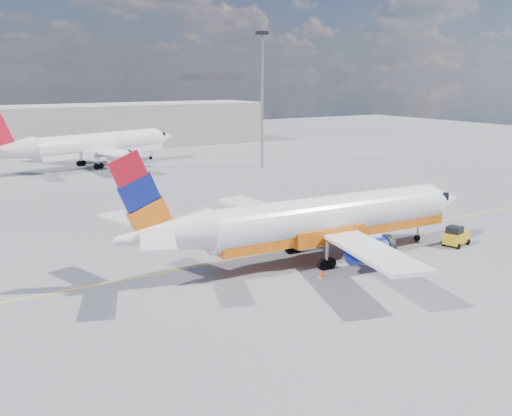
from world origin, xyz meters
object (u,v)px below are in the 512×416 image
main_jet (320,220)px  traffic_cone (322,274)px  gse_tug (456,236)px  second_jet (94,145)px

main_jet → traffic_cone: size_ratio=52.41×
main_jet → gse_tug: 11.94m
main_jet → second_jet: 52.26m
second_jet → gse_tug: (12.77, -55.11, -2.41)m
gse_tug → traffic_cone: bearing=166.6°
gse_tug → traffic_cone: (-13.60, -0.37, -0.49)m
second_jet → gse_tug: 56.63m
main_jet → gse_tug: (11.38, -2.87, -2.20)m
main_jet → traffic_cone: (-2.21, -3.24, -2.70)m
second_jet → traffic_cone: bearing=-108.4°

